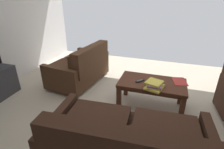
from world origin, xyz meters
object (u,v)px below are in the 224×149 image
loveseat_near (81,67)px  book_stack (154,85)px  tv_remote (140,81)px  loose_magazine (180,81)px  sofa_main (126,146)px  coffee_table (152,86)px

loveseat_near → book_stack: 1.70m
tv_remote → loose_magazine: (-0.61, -0.19, -0.01)m
sofa_main → loose_magazine: sofa_main is taller
sofa_main → book_stack: sofa_main is taller
sofa_main → tv_remote: size_ratio=11.58×
loveseat_near → book_stack: size_ratio=4.06×
sofa_main → tv_remote: 1.25m
loveseat_near → tv_remote: (-1.33, 0.51, 0.14)m
book_stack → tv_remote: book_stack is taller
coffee_table → loose_magazine: loose_magazine is taller
loveseat_near → book_stack: loveseat_near is taller
loveseat_near → book_stack: (-1.57, 0.64, 0.17)m
loveseat_near → tv_remote: 1.43m
sofa_main → book_stack: 1.13m
coffee_table → loose_magazine: size_ratio=3.63×
loveseat_near → coffee_table: size_ratio=1.31×
tv_remote → loveseat_near: bearing=-20.9°
sofa_main → loveseat_near: 2.25m
coffee_table → loose_magazine: 0.45m
loveseat_near → book_stack: bearing=157.7°
coffee_table → tv_remote: 0.21m
book_stack → loose_magazine: 0.50m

